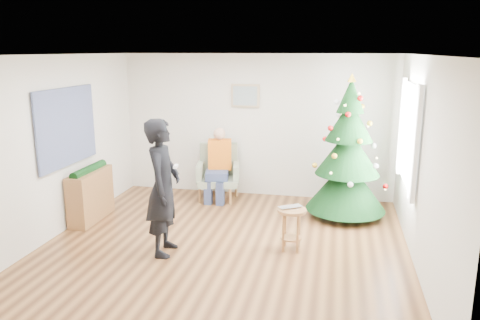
% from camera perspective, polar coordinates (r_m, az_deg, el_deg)
% --- Properties ---
extents(floor, '(5.00, 5.00, 0.00)m').
position_cam_1_polar(floor, '(6.61, -1.97, -10.47)').
color(floor, brown).
rests_on(floor, ground).
extents(ceiling, '(5.00, 5.00, 0.00)m').
position_cam_1_polar(ceiling, '(6.05, -2.16, 12.70)').
color(ceiling, white).
rests_on(ceiling, wall_back).
extents(wall_back, '(5.00, 0.00, 5.00)m').
position_cam_1_polar(wall_back, '(8.60, 1.99, 4.18)').
color(wall_back, silver).
rests_on(wall_back, floor).
extents(wall_front, '(5.00, 0.00, 5.00)m').
position_cam_1_polar(wall_front, '(3.92, -11.03, -7.29)').
color(wall_front, silver).
rests_on(wall_front, floor).
extents(wall_left, '(0.00, 5.00, 5.00)m').
position_cam_1_polar(wall_left, '(7.22, -21.70, 1.46)').
color(wall_left, silver).
rests_on(wall_left, floor).
extents(wall_right, '(0.00, 5.00, 5.00)m').
position_cam_1_polar(wall_right, '(6.11, 21.34, -0.52)').
color(wall_right, silver).
rests_on(wall_right, floor).
extents(window_panel, '(0.04, 1.30, 1.40)m').
position_cam_1_polar(window_panel, '(7.03, 19.99, 2.98)').
color(window_panel, white).
rests_on(window_panel, wall_right).
extents(curtains, '(0.05, 1.75, 1.50)m').
position_cam_1_polar(curtains, '(7.03, 19.75, 2.99)').
color(curtains, white).
rests_on(curtains, wall_right).
extents(christmas_tree, '(1.28, 1.28, 2.32)m').
position_cam_1_polar(christmas_tree, '(7.64, 13.01, 0.73)').
color(christmas_tree, '#3F2816').
rests_on(christmas_tree, floor).
extents(stool, '(0.39, 0.39, 0.58)m').
position_cam_1_polar(stool, '(6.43, 6.27, -8.36)').
color(stool, brown).
rests_on(stool, floor).
extents(laptop, '(0.38, 0.35, 0.03)m').
position_cam_1_polar(laptop, '(6.32, 6.34, -5.85)').
color(laptop, silver).
rests_on(laptop, stool).
extents(armchair, '(0.85, 0.80, 1.00)m').
position_cam_1_polar(armchair, '(8.51, -2.65, -2.36)').
color(armchair, gray).
rests_on(armchair, floor).
extents(seated_person, '(0.47, 0.64, 1.30)m').
position_cam_1_polar(seated_person, '(8.39, -2.68, -0.48)').
color(seated_person, navy).
rests_on(seated_person, armchair).
extents(standing_man, '(0.50, 0.70, 1.82)m').
position_cam_1_polar(standing_man, '(6.20, -9.35, -3.32)').
color(standing_man, black).
rests_on(standing_man, floor).
extents(game_controller, '(0.05, 0.13, 0.04)m').
position_cam_1_polar(game_controller, '(6.03, -7.85, -0.76)').
color(game_controller, white).
rests_on(game_controller, standing_man).
extents(console, '(0.32, 1.01, 0.80)m').
position_cam_1_polar(console, '(7.83, -17.74, -4.15)').
color(console, brown).
rests_on(console, floor).
extents(garland, '(0.14, 0.90, 0.14)m').
position_cam_1_polar(garland, '(7.72, -17.96, -1.18)').
color(garland, black).
rests_on(garland, console).
extents(tapestry, '(0.03, 1.50, 1.15)m').
position_cam_1_polar(tapestry, '(7.40, -20.34, 3.82)').
color(tapestry, black).
rests_on(tapestry, wall_left).
extents(framed_picture, '(0.52, 0.05, 0.42)m').
position_cam_1_polar(framed_picture, '(8.53, 0.64, 7.83)').
color(framed_picture, tan).
rests_on(framed_picture, wall_back).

